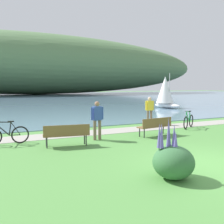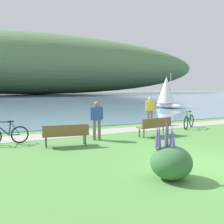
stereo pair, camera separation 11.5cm
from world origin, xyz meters
TOP-DOWN VIEW (x-y plane):
  - ground_plane at (0.00, 0.00)m, footprint 200.00×200.00m
  - bay_water at (0.00, 48.19)m, footprint 180.00×80.00m
  - distant_hillside at (6.97, 70.72)m, footprint 107.41×28.00m
  - shoreline_path at (0.00, 6.52)m, footprint 60.00×1.50m
  - park_bench_near_camera at (1.14, 4.43)m, footprint 1.85×0.72m
  - park_bench_further_along at (-3.29, 4.13)m, footprint 1.85×0.73m
  - bicycle_leaning_near_bench at (-5.40, 5.50)m, footprint 1.77×0.16m
  - bicycle_beside_path at (4.22, 5.59)m, footprint 1.54×0.98m
  - person_at_shoreline at (2.97, 7.67)m, footprint 0.61×0.24m
  - person_on_the_grass at (-1.71, 4.80)m, footprint 0.61×0.24m
  - echium_bush_mid_cluster at (-1.84, -0.59)m, footprint 1.07×1.07m
  - sailboat_nearest_to_shore at (11.07, 16.79)m, footprint 2.32×3.23m

SIDE VIEW (x-z plane):
  - ground_plane at x=0.00m, z-range 0.00..0.00m
  - shoreline_path at x=0.00m, z-range 0.00..0.01m
  - bay_water at x=0.00m, z-range 0.00..0.04m
  - bicycle_leaning_near_bench at x=-5.40m, z-range -0.11..0.90m
  - bicycle_beside_path at x=4.22m, z-range -0.11..0.90m
  - echium_bush_mid_cluster at x=-1.84m, z-range -0.33..1.27m
  - park_bench_near_camera at x=1.14m, z-range 0.08..0.96m
  - park_bench_further_along at x=-3.29m, z-range 0.08..0.96m
  - person_at_shoreline at x=2.97m, z-range 0.12..1.83m
  - person_on_the_grass at x=-1.71m, z-range 0.12..1.83m
  - sailboat_nearest_to_shore at x=11.07m, z-range -0.07..3.59m
  - distant_hillside at x=6.97m, z-range 0.04..16.93m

